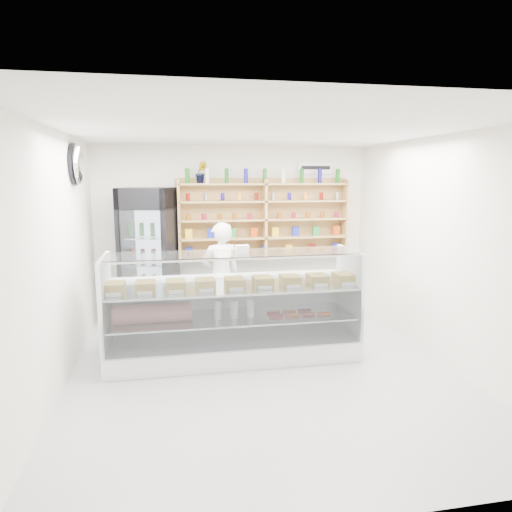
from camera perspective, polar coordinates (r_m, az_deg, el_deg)
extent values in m
plane|color=#A4A4A9|center=(5.62, 0.91, -14.17)|extent=(5.00, 5.00, 0.00)
plane|color=white|center=(5.17, 0.99, 15.52)|extent=(5.00, 5.00, 0.00)
plane|color=silver|center=(7.66, -2.83, 3.13)|extent=(4.50, 0.00, 4.50)
plane|color=silver|center=(2.88, 11.14, -8.23)|extent=(4.50, 0.00, 4.50)
plane|color=silver|center=(5.25, -23.86, -0.74)|extent=(0.00, 5.00, 5.00)
plane|color=silver|center=(6.08, 22.21, 0.69)|extent=(0.00, 5.00, 5.00)
cube|color=white|center=(5.97, -2.77, -11.35)|extent=(3.15, 0.89, 0.26)
cube|color=white|center=(6.22, -3.34, -6.01)|extent=(3.15, 0.05, 0.66)
cube|color=silver|center=(5.84, -2.81, -7.65)|extent=(3.02, 0.78, 0.02)
cube|color=silver|center=(5.74, -2.84, -3.95)|extent=(3.08, 0.82, 0.02)
cube|color=silver|center=(5.35, -2.19, -6.17)|extent=(3.08, 0.13, 1.10)
cube|color=silver|center=(5.60, -2.80, 0.32)|extent=(3.08, 0.62, 0.01)
imported|color=white|center=(6.84, -4.41, -2.61)|extent=(0.67, 0.52, 1.64)
cube|color=black|center=(7.29, -13.18, -0.10)|extent=(0.94, 0.93, 2.13)
cube|color=#270539|center=(6.85, -12.78, 6.94)|extent=(0.73, 0.23, 0.30)
cube|color=silver|center=(6.95, -12.44, -1.35)|extent=(0.62, 0.18, 1.69)
cube|color=tan|center=(7.41, -9.60, 4.26)|extent=(0.04, 0.28, 1.33)
cube|color=tan|center=(7.57, 1.09, 4.51)|extent=(0.04, 0.28, 1.33)
cube|color=tan|center=(7.97, 11.02, 4.59)|extent=(0.04, 0.28, 1.33)
cube|color=tan|center=(7.64, 1.07, 0.10)|extent=(2.80, 0.28, 0.03)
cube|color=tan|center=(7.60, 1.08, 2.33)|extent=(2.80, 0.28, 0.03)
cube|color=tan|center=(7.57, 1.09, 4.58)|extent=(2.80, 0.28, 0.03)
cube|color=tan|center=(7.54, 1.10, 6.85)|extent=(2.80, 0.28, 0.03)
cube|color=tan|center=(7.54, 1.10, 8.98)|extent=(2.80, 0.28, 0.03)
imported|color=#1E6626|center=(7.39, -6.87, 10.34)|extent=(0.19, 0.16, 0.34)
ellipsoid|color=silver|center=(6.34, -21.35, 10.63)|extent=(0.15, 0.50, 0.50)
cube|color=white|center=(7.89, 7.44, 10.89)|extent=(0.62, 0.03, 0.20)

